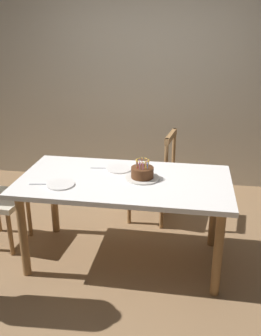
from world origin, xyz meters
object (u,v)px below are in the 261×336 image
at_px(birthday_cake, 142,174).
at_px(plate_far_side, 119,169).
at_px(dining_table, 125,189).
at_px(plate_near_celebrant, 60,185).
at_px(chair_spindle_back, 153,178).

xyz_separation_m(birthday_cake, plate_far_side, (-0.23, 0.17, -0.04)).
distance_m(dining_table, plate_far_side, 0.24).
bearing_deg(plate_near_celebrant, birthday_cake, 20.92).
height_order(dining_table, chair_spindle_back, chair_spindle_back).
bearing_deg(plate_far_side, birthday_cake, -36.65).
relative_size(plate_near_celebrant, plate_far_side, 1.00).
bearing_deg(chair_spindle_back, dining_table, -101.51).
distance_m(dining_table, birthday_cake, 0.20).
bearing_deg(dining_table, plate_far_side, 113.01).
height_order(dining_table, birthday_cake, birthday_cake).
relative_size(birthday_cake, plate_far_side, 1.27).
bearing_deg(dining_table, birthday_cake, 12.94).
height_order(birthday_cake, chair_spindle_back, chair_spindle_back).
xyz_separation_m(dining_table, birthday_cake, (0.14, 0.03, 0.14)).
height_order(dining_table, plate_far_side, plate_far_side).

